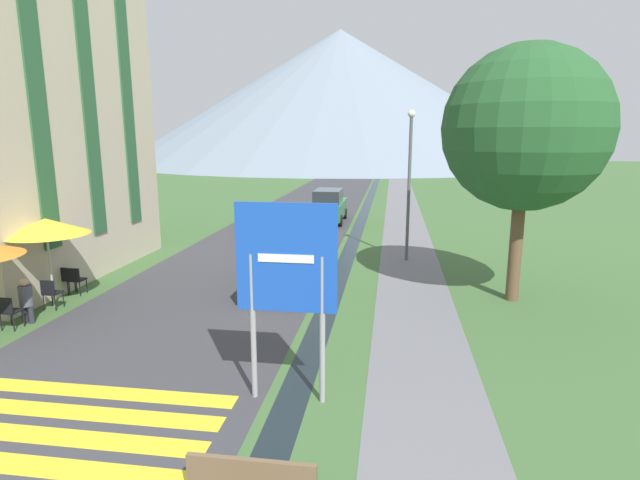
# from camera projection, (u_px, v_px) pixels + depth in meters

# --- Properties ---
(ground_plane) EXTENTS (160.00, 160.00, 0.00)m
(ground_plane) POSITION_uv_depth(u_px,v_px,m) (330.00, 236.00, 23.78)
(ground_plane) COLOR #3D6033
(road) EXTENTS (6.40, 60.00, 0.01)m
(road) POSITION_uv_depth(u_px,v_px,m) (312.00, 206.00, 33.81)
(road) COLOR #38383D
(road) RESTS_ON ground_plane
(footpath) EXTENTS (2.20, 60.00, 0.01)m
(footpath) POSITION_uv_depth(u_px,v_px,m) (403.00, 208.00, 32.96)
(footpath) COLOR slate
(footpath) RESTS_ON ground_plane
(drainage_channel) EXTENTS (0.60, 60.00, 0.00)m
(drainage_channel) POSITION_uv_depth(u_px,v_px,m) (366.00, 207.00, 33.30)
(drainage_channel) COLOR black
(drainage_channel) RESTS_ON ground_plane
(crosswalk_marking) EXTENTS (5.44, 2.54, 0.01)m
(crosswalk_marking) POSITION_uv_depth(u_px,v_px,m) (57.00, 423.00, 8.23)
(crosswalk_marking) COLOR yellow
(crosswalk_marking) RESTS_ON ground_plane
(mountain_distant) EXTENTS (78.66, 78.66, 23.48)m
(mountain_distant) POSITION_uv_depth(u_px,v_px,m) (340.00, 97.00, 91.60)
(mountain_distant) COLOR slate
(mountain_distant) RESTS_ON ground_plane
(hotel_building) EXTENTS (5.77, 9.17, 11.93)m
(hotel_building) POSITION_uv_depth(u_px,v_px,m) (11.00, 81.00, 16.04)
(hotel_building) COLOR #BCAD93
(hotel_building) RESTS_ON ground_plane
(road_sign) EXTENTS (1.75, 0.11, 3.58)m
(road_sign) POSITION_uv_depth(u_px,v_px,m) (286.00, 276.00, 8.52)
(road_sign) COLOR gray
(road_sign) RESTS_ON ground_plane
(parked_car_near) EXTENTS (1.75, 4.52, 1.82)m
(parked_car_near) POSITION_uv_depth(u_px,v_px,m) (284.00, 259.00, 15.55)
(parked_car_near) COLOR silver
(parked_car_near) RESTS_ON ground_plane
(parked_car_far) EXTENTS (1.75, 4.16, 1.82)m
(parked_car_far) POSITION_uv_depth(u_px,v_px,m) (329.00, 206.00, 27.35)
(parked_car_far) COLOR #28663D
(parked_car_far) RESTS_ON ground_plane
(cafe_chair_far_left) EXTENTS (0.40, 0.40, 0.85)m
(cafe_chair_far_left) POSITION_uv_depth(u_px,v_px,m) (76.00, 278.00, 14.80)
(cafe_chair_far_left) COLOR black
(cafe_chair_far_left) RESTS_ON ground_plane
(cafe_chair_near_left) EXTENTS (0.40, 0.40, 0.85)m
(cafe_chair_near_left) POSITION_uv_depth(u_px,v_px,m) (8.00, 310.00, 12.12)
(cafe_chair_near_left) COLOR black
(cafe_chair_near_left) RESTS_ON ground_plane
(cafe_chair_far_right) EXTENTS (0.40, 0.40, 0.85)m
(cafe_chair_far_right) POSITION_uv_depth(u_px,v_px,m) (64.00, 278.00, 14.88)
(cafe_chair_far_right) COLOR black
(cafe_chair_far_right) RESTS_ON ground_plane
(cafe_chair_middle) EXTENTS (0.40, 0.40, 0.85)m
(cafe_chair_middle) POSITION_uv_depth(u_px,v_px,m) (51.00, 291.00, 13.55)
(cafe_chair_middle) COLOR black
(cafe_chair_middle) RESTS_ON ground_plane
(cafe_umbrella_middle_yellow) EXTENTS (2.24, 2.24, 2.49)m
(cafe_umbrella_middle_yellow) POSITION_uv_depth(u_px,v_px,m) (46.00, 227.00, 13.43)
(cafe_umbrella_middle_yellow) COLOR #B7B2A8
(cafe_umbrella_middle_yellow) RESTS_ON ground_plane
(person_seated_near) EXTENTS (0.32, 0.32, 1.19)m
(person_seated_near) POSITION_uv_depth(u_px,v_px,m) (26.00, 298.00, 12.54)
(person_seated_near) COLOR #282833
(person_seated_near) RESTS_ON ground_plane
(streetlamp) EXTENTS (0.28, 0.28, 5.59)m
(streetlamp) POSITION_uv_depth(u_px,v_px,m) (409.00, 174.00, 18.45)
(streetlamp) COLOR #515156
(streetlamp) RESTS_ON ground_plane
(tree_by_path) EXTENTS (4.48, 4.48, 7.10)m
(tree_by_path) POSITION_uv_depth(u_px,v_px,m) (525.00, 129.00, 13.49)
(tree_by_path) COLOR brown
(tree_by_path) RESTS_ON ground_plane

